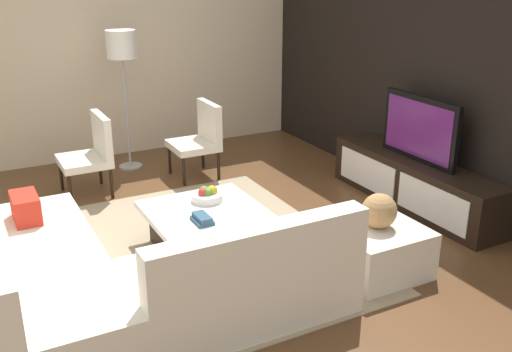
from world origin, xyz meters
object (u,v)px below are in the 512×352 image
(sectional_couch, at_px, (120,277))
(floor_lamp, at_px, (122,52))
(coffee_table, at_px, (206,229))
(decorative_ball, at_px, (379,211))
(television, at_px, (420,129))
(ottoman, at_px, (376,249))
(accent_chair_near, at_px, (92,150))
(book_stack, at_px, (202,219))
(fruit_bowl, at_px, (207,195))
(accent_chair_far, at_px, (200,135))
(media_console, at_px, (414,183))

(sectional_couch, height_order, floor_lamp, floor_lamp)
(coffee_table, relative_size, decorative_ball, 3.44)
(television, distance_m, ottoman, 1.65)
(accent_chair_near, bearing_deg, book_stack, 21.79)
(ottoman, bearing_deg, decorative_ball, 180.00)
(fruit_bowl, height_order, accent_chair_far, accent_chair_far)
(floor_lamp, relative_size, decorative_ball, 5.86)
(media_console, distance_m, television, 0.58)
(television, distance_m, coffee_table, 2.38)
(media_console, relative_size, accent_chair_near, 2.45)
(sectional_couch, height_order, fruit_bowl, sectional_couch)
(fruit_bowl, bearing_deg, accent_chair_far, 159.10)
(coffee_table, relative_size, accent_chair_far, 1.12)
(accent_chair_near, xyz_separation_m, ottoman, (2.83, 1.61, -0.29))
(coffee_table, relative_size, ottoman, 1.39)
(sectional_couch, distance_m, accent_chair_near, 2.47)
(sectional_couch, bearing_deg, decorative_ball, 78.70)
(ottoman, distance_m, book_stack, 1.45)
(coffee_table, xyz_separation_m, decorative_ball, (1.01, 1.07, 0.34))
(television, relative_size, decorative_ball, 3.55)
(decorative_ball, bearing_deg, floor_lamp, -163.45)
(accent_chair_far, bearing_deg, coffee_table, -18.96)
(coffee_table, relative_size, book_stack, 4.56)
(ottoman, bearing_deg, sectional_couch, -101.30)
(television, height_order, book_stack, television)
(accent_chair_near, distance_m, ottoman, 3.26)
(sectional_couch, distance_m, decorative_ball, 2.05)
(ottoman, height_order, book_stack, book_stack)
(sectional_couch, xyz_separation_m, fruit_bowl, (-0.79, 1.03, 0.15))
(media_console, distance_m, decorative_ball, 1.55)
(sectional_couch, height_order, book_stack, sectional_couch)
(decorative_ball, bearing_deg, media_console, 126.67)
(fruit_bowl, xyz_separation_m, decorative_ball, (1.19, 0.97, 0.11))
(floor_lamp, bearing_deg, sectional_couch, -17.55)
(coffee_table, height_order, floor_lamp, floor_lamp)
(decorative_ball, bearing_deg, fruit_bowl, -140.74)
(accent_chair_far, relative_size, decorative_ball, 3.07)
(accent_chair_near, relative_size, fruit_bowl, 3.11)
(sectional_couch, bearing_deg, book_stack, 115.72)
(book_stack, bearing_deg, media_console, 92.91)
(sectional_couch, distance_m, accent_chair_far, 2.91)
(sectional_couch, height_order, coffee_table, sectional_couch)
(ottoman, relative_size, decorative_ball, 2.47)
(television, distance_m, accent_chair_far, 2.49)
(media_console, relative_size, television, 2.12)
(floor_lamp, height_order, fruit_bowl, floor_lamp)
(fruit_bowl, xyz_separation_m, accent_chair_far, (-1.61, 0.61, 0.05))
(sectional_couch, bearing_deg, television, 99.01)
(sectional_couch, distance_m, book_stack, 0.90)
(fruit_bowl, distance_m, book_stack, 0.46)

